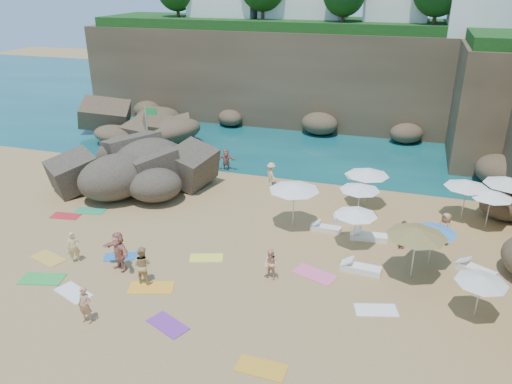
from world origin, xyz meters
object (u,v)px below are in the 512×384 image
(person_stand_2, at_px, (271,174))
(person_stand_3, at_px, (402,234))
(parasol_0, at_px, (294,186))
(person_stand_4, at_px, (445,229))
(rock_outcrop, at_px, (135,188))
(person_stand_0, at_px, (74,247))
(parasol_2, at_px, (467,184))
(lounger_0, at_px, (285,190))
(parasol_1, at_px, (360,187))
(person_stand_1, at_px, (142,265))
(flag_pole, at_px, (149,129))
(person_stand_5, at_px, (226,160))

(person_stand_2, bearing_deg, person_stand_3, -166.49)
(parasol_0, bearing_deg, person_stand_4, 3.42)
(rock_outcrop, xyz_separation_m, person_stand_0, (1.86, -8.55, 0.77))
(rock_outcrop, relative_size, parasol_2, 3.17)
(parasol_0, bearing_deg, parasol_2, 23.07)
(lounger_0, height_order, person_stand_2, person_stand_2)
(person_stand_4, bearing_deg, rock_outcrop, -132.56)
(person_stand_4, bearing_deg, parasol_1, -146.21)
(parasol_1, distance_m, lounger_0, 5.50)
(person_stand_3, bearing_deg, person_stand_1, 133.79)
(flag_pole, distance_m, person_stand_5, 5.57)
(person_stand_0, bearing_deg, person_stand_3, -12.52)
(parasol_2, bearing_deg, person_stand_0, -149.59)
(person_stand_4, bearing_deg, person_stand_2, -151.74)
(parasol_2, xyz_separation_m, lounger_0, (-10.11, 0.59, -1.91))
(rock_outcrop, distance_m, lounger_0, 9.38)
(rock_outcrop, bearing_deg, person_stand_5, 47.89)
(person_stand_0, bearing_deg, lounger_0, 21.13)
(person_stand_1, xyz_separation_m, person_stand_5, (-1.40, 13.87, -0.13))
(parasol_1, relative_size, person_stand_1, 1.24)
(person_stand_1, bearing_deg, person_stand_3, -147.11)
(person_stand_0, bearing_deg, parasol_0, 1.73)
(parasol_0, bearing_deg, person_stand_3, -6.31)
(flag_pole, xyz_separation_m, person_stand_3, (16.97, -6.32, -2.03))
(rock_outcrop, height_order, lounger_0, rock_outcrop)
(person_stand_0, height_order, person_stand_4, person_stand_4)
(parasol_2, height_order, person_stand_2, parasol_2)
(parasol_0, xyz_separation_m, lounger_0, (-1.52, 4.24, -2.16))
(person_stand_3, bearing_deg, parasol_1, 55.75)
(person_stand_0, bearing_deg, person_stand_5, 44.64)
(flag_pole, distance_m, person_stand_3, 18.22)
(person_stand_0, relative_size, person_stand_3, 1.05)
(parasol_1, relative_size, person_stand_3, 1.48)
(parasol_0, bearing_deg, rock_outcrop, 169.23)
(rock_outcrop, relative_size, lounger_0, 4.34)
(person_stand_2, height_order, person_stand_4, person_stand_4)
(person_stand_2, bearing_deg, parasol_2, -138.92)
(parasol_1, bearing_deg, parasol_0, -148.57)
(person_stand_5, bearing_deg, parasol_2, -26.50)
(lounger_0, distance_m, person_stand_5, 5.47)
(rock_outcrop, distance_m, person_stand_4, 18.26)
(parasol_1, xyz_separation_m, person_stand_0, (-11.93, -8.46, -1.11))
(person_stand_3, xyz_separation_m, person_stand_5, (-11.89, 7.40, 0.01))
(person_stand_1, bearing_deg, person_stand_5, -82.97)
(lounger_0, distance_m, person_stand_1, 11.85)
(parasol_2, distance_m, person_stand_4, 3.59)
(person_stand_3, bearing_deg, parasol_0, 95.85)
(person_stand_1, distance_m, person_stand_2, 12.30)
(person_stand_1, height_order, person_stand_3, person_stand_1)
(person_stand_4, height_order, person_stand_5, person_stand_4)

